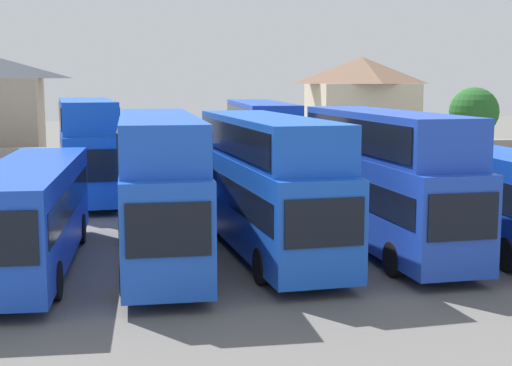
{
  "coord_description": "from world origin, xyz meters",
  "views": [
    {
      "loc": [
        -5.4,
        -24.23,
        6.03
      ],
      "look_at": [
        0.0,
        3.0,
        2.15
      ],
      "focal_mm": 51.93,
      "sensor_mm": 36.0,
      "label": 1
    }
  ],
  "objects_px": {
    "bus_5": "(493,193)",
    "bus_8": "(261,142)",
    "tree_left_of_lot": "(474,112)",
    "bus_2": "(159,180)",
    "bus_4": "(384,173)",
    "house_terrace_centre": "(361,106)",
    "bus_6": "(87,144)",
    "bus_7": "(178,161)",
    "bus_1": "(31,209)",
    "bus_3": "(268,178)",
    "bus_9": "(327,157)"
  },
  "relations": [
    {
      "from": "bus_5",
      "to": "bus_8",
      "type": "height_order",
      "value": "bus_8"
    },
    {
      "from": "tree_left_of_lot",
      "to": "bus_5",
      "type": "bearing_deg",
      "value": -115.81
    },
    {
      "from": "bus_2",
      "to": "bus_5",
      "type": "bearing_deg",
      "value": 90.95
    },
    {
      "from": "bus_4",
      "to": "house_terrace_centre",
      "type": "bearing_deg",
      "value": 160.39
    },
    {
      "from": "bus_6",
      "to": "bus_8",
      "type": "height_order",
      "value": "bus_6"
    },
    {
      "from": "bus_2",
      "to": "bus_7",
      "type": "relative_size",
      "value": 0.98
    },
    {
      "from": "bus_1",
      "to": "bus_5",
      "type": "height_order",
      "value": "bus_5"
    },
    {
      "from": "bus_1",
      "to": "bus_6",
      "type": "distance_m",
      "value": 13.81
    },
    {
      "from": "bus_8",
      "to": "bus_3",
      "type": "bearing_deg",
      "value": -7.48
    },
    {
      "from": "bus_7",
      "to": "tree_left_of_lot",
      "type": "distance_m",
      "value": 22.41
    },
    {
      "from": "bus_3",
      "to": "bus_8",
      "type": "relative_size",
      "value": 0.95
    },
    {
      "from": "bus_9",
      "to": "house_terrace_centre",
      "type": "relative_size",
      "value": 1.47
    },
    {
      "from": "bus_9",
      "to": "tree_left_of_lot",
      "type": "distance_m",
      "value": 15.3
    },
    {
      "from": "bus_7",
      "to": "bus_2",
      "type": "bearing_deg",
      "value": -10.0
    },
    {
      "from": "bus_3",
      "to": "bus_6",
      "type": "bearing_deg",
      "value": -157.6
    },
    {
      "from": "bus_7",
      "to": "bus_9",
      "type": "height_order",
      "value": "bus_9"
    },
    {
      "from": "bus_4",
      "to": "bus_7",
      "type": "xyz_separation_m",
      "value": [
        -6.07,
        13.27,
        -0.9
      ]
    },
    {
      "from": "bus_4",
      "to": "bus_9",
      "type": "relative_size",
      "value": 0.96
    },
    {
      "from": "bus_5",
      "to": "bus_9",
      "type": "height_order",
      "value": "bus_5"
    },
    {
      "from": "bus_7",
      "to": "bus_9",
      "type": "relative_size",
      "value": 1.01
    },
    {
      "from": "bus_2",
      "to": "bus_8",
      "type": "bearing_deg",
      "value": 157.55
    },
    {
      "from": "tree_left_of_lot",
      "to": "bus_2",
      "type": "bearing_deg",
      "value": -135.85
    },
    {
      "from": "bus_1",
      "to": "bus_4",
      "type": "xyz_separation_m",
      "value": [
        12.0,
        0.4,
        0.84
      ]
    },
    {
      "from": "bus_1",
      "to": "bus_9",
      "type": "xyz_separation_m",
      "value": [
        13.88,
        13.77,
        0.02
      ]
    },
    {
      "from": "bus_5",
      "to": "bus_7",
      "type": "height_order",
      "value": "bus_5"
    },
    {
      "from": "bus_1",
      "to": "bus_8",
      "type": "height_order",
      "value": "bus_8"
    },
    {
      "from": "house_terrace_centre",
      "to": "bus_9",
      "type": "bearing_deg",
      "value": -114.51
    },
    {
      "from": "bus_6",
      "to": "tree_left_of_lot",
      "type": "distance_m",
      "value": 26.59
    },
    {
      "from": "bus_8",
      "to": "bus_1",
      "type": "bearing_deg",
      "value": -32.61
    },
    {
      "from": "bus_3",
      "to": "bus_8",
      "type": "bearing_deg",
      "value": 165.99
    },
    {
      "from": "bus_6",
      "to": "bus_9",
      "type": "relative_size",
      "value": 0.89
    },
    {
      "from": "bus_9",
      "to": "bus_5",
      "type": "bearing_deg",
      "value": 7.25
    },
    {
      "from": "bus_7",
      "to": "tree_left_of_lot",
      "type": "xyz_separation_m",
      "value": [
        20.71,
        8.33,
        1.98
      ]
    },
    {
      "from": "house_terrace_centre",
      "to": "bus_5",
      "type": "bearing_deg",
      "value": -100.83
    },
    {
      "from": "bus_2",
      "to": "tree_left_of_lot",
      "type": "bearing_deg",
      "value": 135.64
    },
    {
      "from": "bus_8",
      "to": "tree_left_of_lot",
      "type": "distance_m",
      "value": 17.87
    },
    {
      "from": "bus_3",
      "to": "bus_5",
      "type": "relative_size",
      "value": 1.05
    },
    {
      "from": "tree_left_of_lot",
      "to": "bus_1",
      "type": "bearing_deg",
      "value": -140.44
    },
    {
      "from": "bus_3",
      "to": "tree_left_of_lot",
      "type": "height_order",
      "value": "tree_left_of_lot"
    },
    {
      "from": "bus_5",
      "to": "bus_8",
      "type": "xyz_separation_m",
      "value": [
        -5.52,
        14.54,
        0.73
      ]
    },
    {
      "from": "bus_3",
      "to": "bus_6",
      "type": "distance_m",
      "value": 14.76
    },
    {
      "from": "bus_5",
      "to": "tree_left_of_lot",
      "type": "bearing_deg",
      "value": 155.82
    },
    {
      "from": "bus_1",
      "to": "bus_4",
      "type": "height_order",
      "value": "bus_4"
    },
    {
      "from": "house_terrace_centre",
      "to": "tree_left_of_lot",
      "type": "height_order",
      "value": "house_terrace_centre"
    },
    {
      "from": "tree_left_of_lot",
      "to": "bus_4",
      "type": "bearing_deg",
      "value": -124.12
    },
    {
      "from": "bus_7",
      "to": "bus_8",
      "type": "height_order",
      "value": "bus_8"
    },
    {
      "from": "bus_6",
      "to": "bus_4",
      "type": "bearing_deg",
      "value": 34.42
    },
    {
      "from": "bus_2",
      "to": "house_terrace_centre",
      "type": "bearing_deg",
      "value": 151.82
    },
    {
      "from": "bus_2",
      "to": "bus_4",
      "type": "distance_m",
      "value": 7.95
    },
    {
      "from": "bus_4",
      "to": "bus_7",
      "type": "bearing_deg",
      "value": -157.21
    }
  ]
}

